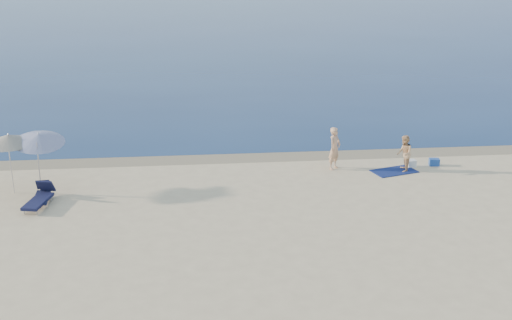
{
  "coord_description": "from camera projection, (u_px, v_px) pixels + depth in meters",
  "views": [
    {
      "loc": [
        -3.49,
        -9.16,
        9.47
      ],
      "look_at": [
        -0.97,
        16.0,
        1.0
      ],
      "focal_mm": 45.0,
      "sensor_mm": 36.0,
      "label": 1
    }
  ],
  "objects": [
    {
      "name": "wet_sand_strip",
      "position": [
        269.0,
        157.0,
        30.29
      ],
      "size": [
        240.0,
        1.6,
        0.0
      ],
      "primitive_type": "cube",
      "color": "#847254",
      "rests_on": "ground"
    },
    {
      "name": "person_left",
      "position": [
        335.0,
        148.0,
        28.37
      ],
      "size": [
        0.81,
        0.82,
        1.91
      ],
      "primitive_type": "imported",
      "rotation": [
        0.0,
        0.0,
        0.82
      ],
      "color": "tan",
      "rests_on": "ground"
    },
    {
      "name": "blue_cooler",
      "position": [
        434.0,
        162.0,
        29.04
      ],
      "size": [
        0.49,
        0.39,
        0.32
      ],
      "primitive_type": "cube",
      "rotation": [
        0.0,
        0.0,
        -0.16
      ],
      "color": "#1B4394",
      "rests_on": "ground"
    },
    {
      "name": "beach_towel",
      "position": [
        394.0,
        171.0,
        28.29
      ],
      "size": [
        2.15,
        1.58,
        0.03
      ],
      "primitive_type": "cube",
      "rotation": [
        0.0,
        0.0,
        0.29
      ],
      "color": "#0E1847",
      "rests_on": "ground"
    },
    {
      "name": "person_right",
      "position": [
        404.0,
        153.0,
        28.11
      ],
      "size": [
        0.77,
        0.9,
        1.63
      ],
      "primitive_type": "imported",
      "rotation": [
        0.0,
        0.0,
        -1.78
      ],
      "color": "tan",
      "rests_on": "ground"
    },
    {
      "name": "umbrella_far",
      "position": [
        9.0,
        139.0,
        25.23
      ],
      "size": [
        2.27,
        2.28,
        2.53
      ],
      "rotation": [
        0.0,
        0.0,
        0.21
      ],
      "color": "silver",
      "rests_on": "ground"
    },
    {
      "name": "white_bag",
      "position": [
        411.0,
        163.0,
        28.83
      ],
      "size": [
        0.44,
        0.39,
        0.33
      ],
      "primitive_type": "cube",
      "rotation": [
        0.0,
        0.0,
        0.17
      ],
      "color": "silver",
      "rests_on": "ground"
    },
    {
      "name": "sea",
      "position": [
        212.0,
        6.0,
        106.34
      ],
      "size": [
        240.0,
        160.0,
        0.01
      ],
      "primitive_type": "cube",
      "color": "#0B2147",
      "rests_on": "ground"
    },
    {
      "name": "umbrella_near",
      "position": [
        39.0,
        138.0,
        25.36
      ],
      "size": [
        2.55,
        2.57,
        2.65
      ],
      "rotation": [
        0.0,
        0.0,
        0.32
      ],
      "color": "silver",
      "rests_on": "ground"
    },
    {
      "name": "lounger_left",
      "position": [
        42.0,
        195.0,
        24.9
      ],
      "size": [
        0.67,
        1.67,
        0.72
      ],
      "rotation": [
        0.0,
        0.0,
        0.08
      ],
      "color": "black",
      "rests_on": "ground"
    },
    {
      "name": "lounger_right",
      "position": [
        39.0,
        199.0,
        24.47
      ],
      "size": [
        0.98,
        1.97,
        0.83
      ],
      "rotation": [
        0.0,
        0.0,
        -0.2
      ],
      "color": "black",
      "rests_on": "ground"
    }
  ]
}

